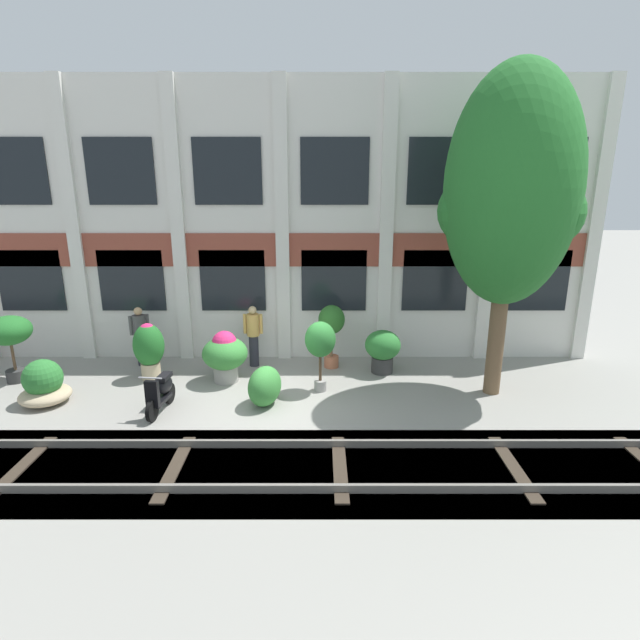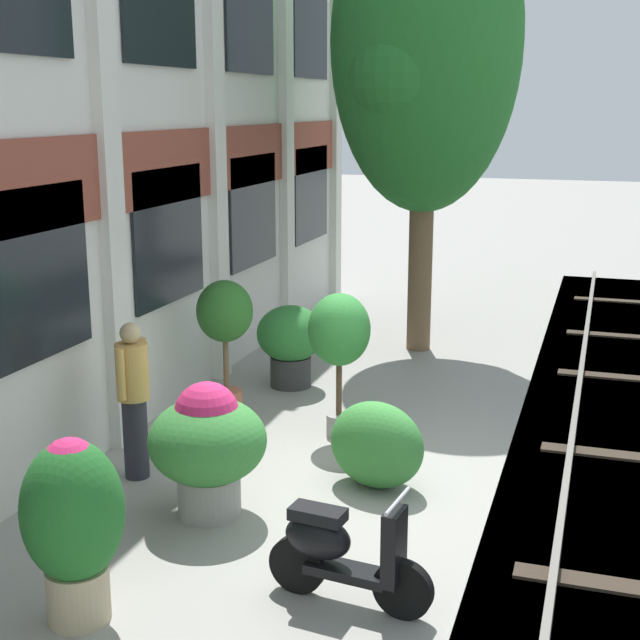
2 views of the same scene
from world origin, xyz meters
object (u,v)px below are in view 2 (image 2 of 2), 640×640
object	(u,v)px
broadleaf_tree	(426,47)
potted_plant_terracotta_small	(339,335)
potted_plant_fluted_column	(73,517)
topiary_hedge	(377,445)
potted_plant_ribbed_drum	(290,340)
scooter_second_parked	(341,552)
potted_plant_low_pan	(225,322)
potted_plant_glazed_jar	(208,442)
resident_by_doorway	(134,395)

from	to	relation	value
broadleaf_tree	potted_plant_terracotta_small	world-z (taller)	broadleaf_tree
potted_plant_fluted_column	topiary_hedge	xyz separation A→B (m)	(3.10, -1.55, -0.40)
broadleaf_tree	topiary_hedge	distance (m)	6.88
potted_plant_terracotta_small	potted_plant_ribbed_drum	distance (m)	2.12
topiary_hedge	scooter_second_parked	bearing A→B (deg)	-172.56
potted_plant_low_pan	topiary_hedge	size ratio (longest dim) A/B	1.68
potted_plant_fluted_column	potted_plant_terracotta_small	bearing A→B (deg)	-9.95
broadleaf_tree	potted_plant_terracotta_small	distance (m)	5.37
potted_plant_ribbed_drum	potted_plant_low_pan	bearing A→B (deg)	164.12
potted_plant_fluted_column	topiary_hedge	world-z (taller)	potted_plant_fluted_column
potted_plant_fluted_column	potted_plant_ribbed_drum	world-z (taller)	potted_plant_fluted_column
potted_plant_glazed_jar	topiary_hedge	bearing A→B (deg)	-50.25
scooter_second_parked	potted_plant_fluted_column	bearing A→B (deg)	-148.58
potted_plant_fluted_column	potted_plant_low_pan	distance (m)	4.74
potted_plant_fluted_column	resident_by_doorway	world-z (taller)	resident_by_doorway
potted_plant_terracotta_small	potted_plant_glazed_jar	xyz separation A→B (m)	(-2.39, 0.58, -0.51)
broadleaf_tree	potted_plant_ribbed_drum	size ratio (longest dim) A/B	6.41
potted_plant_terracotta_small	resident_by_doorway	xyz separation A→B (m)	(-1.82, 1.69, -0.34)
broadleaf_tree	potted_plant_terracotta_small	bearing A→B (deg)	178.67
topiary_hedge	potted_plant_glazed_jar	bearing A→B (deg)	129.75
potted_plant_terracotta_small	resident_by_doorway	bearing A→B (deg)	137.09
potted_plant_terracotta_small	potted_plant_fluted_column	xyz separation A→B (m)	(-4.35, 0.76, -0.39)
broadleaf_tree	resident_by_doorway	xyz separation A→B (m)	(-5.94, 1.78, -3.78)
scooter_second_parked	resident_by_doorway	distance (m)	3.28
broadleaf_tree	scooter_second_parked	distance (m)	8.79
broadleaf_tree	potted_plant_fluted_column	bearing A→B (deg)	174.21
broadleaf_tree	potted_plant_ribbed_drum	world-z (taller)	broadleaf_tree
broadleaf_tree	potted_plant_glazed_jar	distance (m)	7.65
potted_plant_glazed_jar	potted_plant_ribbed_drum	bearing A→B (deg)	8.78
potted_plant_terracotta_small	potted_plant_fluted_column	bearing A→B (deg)	170.05
potted_plant_terracotta_small	potted_plant_low_pan	xyz separation A→B (m)	(0.30, 1.59, -0.04)
potted_plant_ribbed_drum	resident_by_doorway	bearing A→B (deg)	172.02
broadleaf_tree	potted_plant_ribbed_drum	bearing A→B (deg)	152.38
broadleaf_tree	topiary_hedge	size ratio (longest dim) A/B	7.12
topiary_hedge	broadleaf_tree	bearing A→B (deg)	7.31
potted_plant_fluted_column	potted_plant_glazed_jar	bearing A→B (deg)	-5.37
scooter_second_parked	resident_by_doorway	xyz separation A→B (m)	(1.69, 2.77, 0.47)
potted_plant_low_pan	potted_plant_terracotta_small	bearing A→B (deg)	-100.84
broadleaf_tree	potted_plant_glazed_jar	bearing A→B (deg)	174.09
scooter_second_parked	topiary_hedge	xyz separation A→B (m)	(2.25, 0.29, 0.01)
potted_plant_terracotta_small	scooter_second_parked	bearing A→B (deg)	-162.88
broadleaf_tree	scooter_second_parked	size ratio (longest dim) A/B	5.34
resident_by_doorway	potted_plant_fluted_column	bearing A→B (deg)	-68.62
potted_plant_glazed_jar	potted_plant_fluted_column	distance (m)	1.97
potted_plant_terracotta_small	topiary_hedge	world-z (taller)	potted_plant_terracotta_small
potted_plant_fluted_column	scooter_second_parked	distance (m)	2.07
potted_plant_terracotta_small	scooter_second_parked	world-z (taller)	potted_plant_terracotta_small
broadleaf_tree	potted_plant_glazed_jar	size ratio (longest dim) A/B	5.54
broadleaf_tree	resident_by_doorway	bearing A→B (deg)	163.29
resident_by_doorway	potted_plant_glazed_jar	bearing A→B (deg)	-26.09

